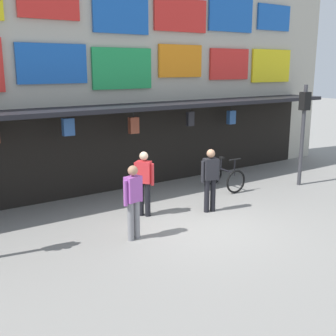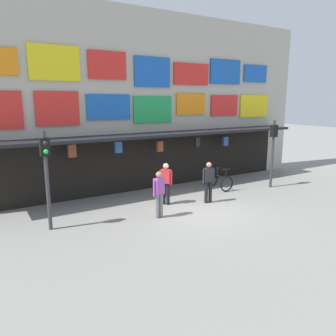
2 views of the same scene
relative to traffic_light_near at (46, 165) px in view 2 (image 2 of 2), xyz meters
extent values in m
plane|color=gray|center=(5.32, -1.15, -2.14)|extent=(80.00, 80.00, 0.00)
cube|color=#B2AD9E|center=(5.32, 3.45, 1.86)|extent=(18.00, 1.20, 8.00)
cube|color=black|center=(5.32, 2.15, 0.46)|extent=(15.30, 1.40, 0.12)
cube|color=yellow|center=(1.10, 2.80, 3.35)|extent=(1.92, 0.08, 1.32)
cube|color=red|center=(3.21, 2.80, 3.37)|extent=(1.65, 0.08, 1.13)
cube|color=blue|center=(5.32, 2.80, 3.18)|extent=(1.78, 0.08, 1.31)
cube|color=red|center=(7.43, 2.80, 3.17)|extent=(1.98, 0.08, 1.00)
cube|color=blue|center=(9.54, 2.80, 3.36)|extent=(1.94, 0.08, 1.20)
cube|color=blue|center=(11.65, 2.80, 3.35)|extent=(1.65, 0.08, 0.90)
cube|color=red|center=(1.10, 2.80, 1.64)|extent=(1.68, 0.08, 1.33)
cube|color=blue|center=(3.21, 2.80, 1.67)|extent=(1.93, 0.08, 1.05)
cube|color=green|center=(5.32, 2.80, 1.54)|extent=(1.95, 0.08, 1.19)
cube|color=orange|center=(7.43, 2.80, 1.78)|extent=(1.67, 0.08, 1.02)
cube|color=red|center=(9.54, 2.80, 1.69)|extent=(1.74, 0.08, 1.05)
cube|color=yellow|center=(11.65, 2.80, 1.63)|extent=(1.99, 0.08, 1.20)
cylinder|color=black|center=(1.44, 2.33, 0.34)|extent=(0.02, 0.02, 0.13)
cube|color=brown|center=(1.44, 2.33, 0.02)|extent=(0.30, 0.18, 0.51)
cylinder|color=black|center=(3.30, 2.13, 0.34)|extent=(0.02, 0.02, 0.12)
cube|color=#2D5693|center=(3.30, 2.13, 0.05)|extent=(0.30, 0.18, 0.46)
cylinder|color=black|center=(5.28, 2.13, 0.29)|extent=(0.02, 0.02, 0.22)
cube|color=brown|center=(5.28, 2.13, -0.06)|extent=(0.28, 0.17, 0.47)
cylinder|color=black|center=(7.38, 2.17, 0.31)|extent=(0.02, 0.02, 0.19)
cube|color=#232328|center=(7.38, 2.17, -0.01)|extent=(0.23, 0.14, 0.45)
cylinder|color=black|center=(9.28, 2.33, 0.26)|extent=(0.02, 0.02, 0.27)
cube|color=#2D5693|center=(9.28, 2.33, -0.11)|extent=(0.28, 0.17, 0.46)
cube|color=black|center=(5.32, 2.83, -0.89)|extent=(15.30, 0.04, 2.50)
cylinder|color=#38383D|center=(0.00, 0.01, -0.54)|extent=(0.12, 0.12, 3.20)
cube|color=black|center=(0.00, 0.01, 0.56)|extent=(0.29, 0.25, 0.56)
sphere|color=black|center=(0.00, -0.12, 0.69)|extent=(0.15, 0.15, 0.15)
sphere|color=#19DB3D|center=(0.00, -0.12, 0.43)|extent=(0.15, 0.15, 0.15)
cylinder|color=#38383D|center=(10.20, 0.01, -0.54)|extent=(0.12, 0.12, 3.20)
cube|color=black|center=(10.20, 0.01, 0.56)|extent=(0.30, 0.26, 0.56)
sphere|color=red|center=(10.21, 0.14, 0.69)|extent=(0.15, 0.15, 0.15)
sphere|color=black|center=(10.21, 0.14, 0.43)|extent=(0.15, 0.15, 0.15)
torus|color=black|center=(7.86, 0.48, -1.78)|extent=(0.72, 0.08, 0.72)
torus|color=black|center=(7.89, 1.58, -1.78)|extent=(0.72, 0.08, 0.72)
cylinder|color=black|center=(7.87, 1.03, -1.53)|extent=(0.08, 0.99, 0.05)
cylinder|color=black|center=(7.88, 1.20, -1.36)|extent=(0.04, 0.04, 0.35)
cube|color=black|center=(7.88, 1.20, -1.17)|extent=(0.11, 0.20, 0.06)
cylinder|color=black|center=(7.86, 0.57, -1.36)|extent=(0.04, 0.04, 0.50)
cylinder|color=black|center=(7.86, 0.57, -1.11)|extent=(0.44, 0.05, 0.04)
cylinder|color=black|center=(6.03, -0.36, -1.70)|extent=(0.14, 0.14, 0.88)
cylinder|color=black|center=(6.21, -0.40, -1.70)|extent=(0.14, 0.14, 0.88)
cube|color=#232328|center=(6.12, -0.38, -0.98)|extent=(0.40, 0.29, 0.56)
sphere|color=#A87A5B|center=(6.12, -0.38, -0.57)|extent=(0.22, 0.22, 0.22)
cylinder|color=#232328|center=(5.91, -0.33, -1.03)|extent=(0.09, 0.09, 0.56)
cylinder|color=#232328|center=(6.34, -0.43, -1.03)|extent=(0.09, 0.09, 0.56)
cylinder|color=gray|center=(3.46, -0.88, -1.70)|extent=(0.14, 0.14, 0.88)
cylinder|color=gray|center=(3.64, -0.84, -1.70)|extent=(0.14, 0.14, 0.88)
cube|color=#9E4CA8|center=(3.55, -0.86, -0.98)|extent=(0.40, 0.29, 0.56)
sphere|color=#A87A5B|center=(3.55, -0.86, -0.57)|extent=(0.22, 0.22, 0.22)
cylinder|color=#9E4CA8|center=(3.34, -0.90, -1.03)|extent=(0.09, 0.09, 0.56)
cylinder|color=#9E4CA8|center=(3.77, -0.81, -1.03)|extent=(0.09, 0.09, 0.56)
cylinder|color=black|center=(4.59, 0.24, -1.70)|extent=(0.14, 0.14, 0.88)
cylinder|color=black|center=(4.47, 0.38, -1.70)|extent=(0.14, 0.14, 0.88)
cube|color=red|center=(4.53, 0.31, -0.98)|extent=(0.40, 0.42, 0.56)
sphere|color=beige|center=(4.53, 0.31, -0.57)|extent=(0.22, 0.22, 0.22)
cylinder|color=red|center=(4.67, 0.14, -1.03)|extent=(0.09, 0.09, 0.56)
cylinder|color=red|center=(4.39, 0.49, -1.03)|extent=(0.09, 0.09, 0.56)
camera|label=1|loc=(-0.75, -8.53, 1.58)|focal=45.13mm
camera|label=2|loc=(-1.95, -10.58, 1.99)|focal=35.27mm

